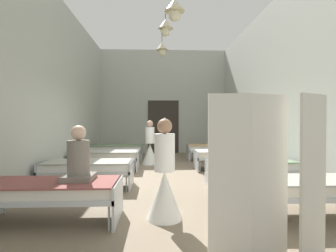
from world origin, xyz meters
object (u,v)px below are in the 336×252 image
object	(u,v)px
bed_right_row_0	(297,188)
bed_left_row_1	(88,167)
patient_seated_primary	(79,160)
bed_left_row_0	(52,191)
bed_left_row_3	(116,149)
bed_left_row_2	(106,156)
privacy_screen	(271,179)
bed_right_row_2	(227,155)
nurse_mid_aisle	(165,183)
bed_right_row_3	(213,148)
nurse_near_aisle	(150,148)
bed_right_row_1	(250,166)

from	to	relation	value
bed_right_row_0	bed_left_row_1	size ratio (longest dim) A/B	1.00
bed_right_row_0	patient_seated_primary	distance (m)	3.25
bed_left_row_0	bed_left_row_3	size ratio (longest dim) A/B	1.00
bed_left_row_3	patient_seated_primary	xyz separation A→B (m)	(0.35, -5.62, 0.43)
bed_left_row_2	privacy_screen	world-z (taller)	privacy_screen
bed_left_row_1	bed_left_row_3	distance (m)	3.80
bed_right_row_2	privacy_screen	size ratio (longest dim) A/B	1.12
bed_right_row_2	nurse_mid_aisle	distance (m)	4.25
bed_left_row_0	bed_right_row_2	bearing A→B (deg)	46.76
bed_right_row_2	bed_right_row_3	world-z (taller)	same
bed_right_row_2	nurse_near_aisle	xyz separation A→B (m)	(-2.32, 1.10, 0.09)
privacy_screen	bed_left_row_1	bearing A→B (deg)	118.00
bed_right_row_1	bed_left_row_1	bearing A→B (deg)	180.00
bed_left_row_0	nurse_near_aisle	bearing A→B (deg)	75.62
bed_left_row_1	privacy_screen	bearing A→B (deg)	-49.89
nurse_near_aisle	nurse_mid_aisle	distance (m)	4.88
privacy_screen	nurse_near_aisle	bearing A→B (deg)	90.48
bed_left_row_2	patient_seated_primary	bearing A→B (deg)	-84.63
bed_right_row_0	bed_right_row_2	size ratio (longest dim) A/B	1.00
patient_seated_primary	bed_left_row_0	bearing A→B (deg)	-167.19
bed_left_row_0	bed_right_row_3	world-z (taller)	same
bed_left_row_3	bed_left_row_0	bearing A→B (deg)	-90.00
bed_right_row_3	bed_right_row_0	bearing A→B (deg)	-90.00
bed_left_row_2	bed_right_row_0	bearing A→B (deg)	-46.76
bed_right_row_1	bed_left_row_2	distance (m)	4.05
bed_left_row_2	bed_right_row_2	xyz separation A→B (m)	(3.57, 0.00, 0.00)
bed_left_row_0	bed_right_row_0	distance (m)	3.57
bed_right_row_2	bed_left_row_0	bearing A→B (deg)	-133.24
bed_left_row_3	bed_right_row_3	distance (m)	3.57
bed_left_row_3	nurse_near_aisle	xyz separation A→B (m)	(1.26, -0.80, 0.09)
bed_left_row_3	patient_seated_primary	distance (m)	5.65
bed_right_row_1	bed_right_row_3	size ratio (longest dim) A/B	1.00
bed_left_row_0	bed_left_row_1	bearing A→B (deg)	90.00
bed_right_row_2	patient_seated_primary	bearing A→B (deg)	-130.91
bed_right_row_0	nurse_near_aisle	size ratio (longest dim) A/B	1.28
bed_right_row_0	nurse_mid_aisle	distance (m)	1.97
bed_right_row_3	patient_seated_primary	xyz separation A→B (m)	(-3.22, -5.62, 0.43)
bed_left_row_1	nurse_mid_aisle	xyz separation A→B (m)	(1.61, -1.87, 0.09)
nurse_near_aisle	privacy_screen	bearing A→B (deg)	-20.43
bed_left_row_2	nurse_mid_aisle	distance (m)	4.10
bed_left_row_2	bed_right_row_1	bearing A→B (deg)	-28.00
nurse_mid_aisle	bed_right_row_0	bearing A→B (deg)	71.03
bed_right_row_3	nurse_mid_aisle	size ratio (longest dim) A/B	1.28
patient_seated_primary	privacy_screen	distance (m)	2.62
nurse_mid_aisle	patient_seated_primary	distance (m)	1.30
bed_left_row_0	bed_right_row_2	distance (m)	5.22
bed_right_row_0	bed_left_row_0	bearing A→B (deg)	180.00
bed_left_row_3	privacy_screen	bearing A→B (deg)	-69.22
bed_right_row_2	bed_right_row_1	bearing A→B (deg)	-90.00
privacy_screen	bed_left_row_3	bearing A→B (deg)	98.67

